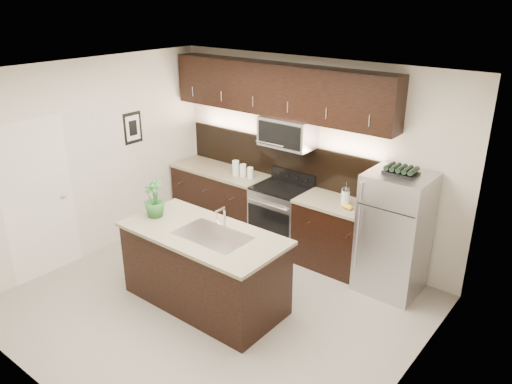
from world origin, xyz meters
TOP-DOWN VIEW (x-y plane):
  - ground at (0.00, 0.00)m, footprint 4.50×4.50m
  - room_walls at (-0.11, -0.04)m, footprint 4.52×4.02m
  - counter_run at (-0.46, 1.69)m, footprint 3.51×0.65m
  - upper_fixtures at (-0.43, 1.84)m, footprint 3.49×0.40m
  - island at (-0.13, -0.02)m, footprint 1.96×0.96m
  - sink_faucet at (0.02, -0.01)m, footprint 0.84×0.50m
  - refrigerator at (1.46, 1.63)m, footprint 0.74×0.67m
  - wine_rack at (1.46, 1.63)m, footprint 0.38×0.23m
  - plant at (-0.88, -0.07)m, footprint 0.29×0.29m
  - canisters at (-0.97, 1.66)m, footprint 0.33×0.14m
  - french_press at (0.77, 1.64)m, footprint 0.11×0.11m
  - bananas at (0.79, 1.61)m, footprint 0.20×0.17m

SIDE VIEW (x-z plane):
  - ground at x=0.00m, z-range 0.00..0.00m
  - counter_run at x=-0.46m, z-range 0.00..0.94m
  - island at x=-0.13m, z-range 0.00..0.94m
  - refrigerator at x=1.46m, z-range 0.00..1.53m
  - sink_faucet at x=0.02m, z-range 0.81..1.10m
  - bananas at x=0.79m, z-range 0.94..0.99m
  - canisters at x=-0.97m, z-range 0.93..1.15m
  - french_press at x=0.77m, z-range 0.90..1.22m
  - plant at x=-0.88m, z-range 0.94..1.40m
  - wine_rack at x=1.46m, z-range 1.53..1.62m
  - room_walls at x=-0.11m, z-range 0.34..3.05m
  - upper_fixtures at x=-0.43m, z-range 1.31..2.97m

